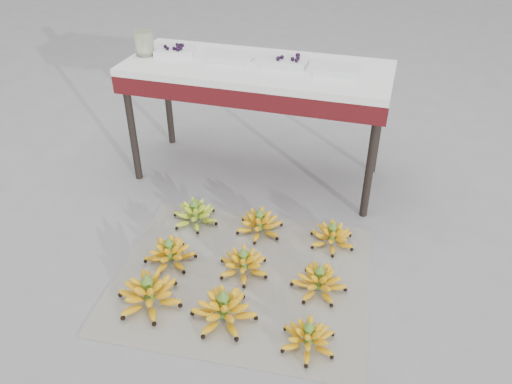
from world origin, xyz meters
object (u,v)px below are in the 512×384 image
(bunch_back_right, at_px, (332,236))
(tray_right, at_px, (286,62))
(bunch_mid_center, at_px, (243,264))
(bunch_front_left, at_px, (149,294))
(bunch_mid_right, at_px, (319,281))
(bunch_back_center, at_px, (260,224))
(bunch_mid_left, at_px, (170,253))
(bunch_front_right, at_px, (308,337))
(tray_far_right, at_px, (337,70))
(tray_left, at_px, (231,58))
(bunch_front_center, at_px, (224,309))
(newspaper_mat, at_px, (243,276))
(tray_far_left, at_px, (175,51))
(bunch_back_left, at_px, (195,214))
(glass_jar, at_px, (144,43))
(vendor_table, at_px, (257,79))

(bunch_back_right, xyz_separation_m, tray_right, (-0.43, 0.62, 0.71))
(bunch_mid_center, xyz_separation_m, tray_right, (-0.04, 0.96, 0.71))
(bunch_front_left, bearing_deg, tray_right, 94.13)
(bunch_mid_right, relative_size, bunch_back_center, 1.00)
(bunch_mid_left, height_order, bunch_mid_center, bunch_mid_left)
(bunch_front_right, xyz_separation_m, tray_far_right, (-0.14, 1.29, 0.71))
(bunch_mid_right, distance_m, tray_left, 1.42)
(bunch_mid_center, height_order, bunch_mid_right, bunch_mid_right)
(bunch_mid_right, bearing_deg, bunch_front_center, -134.46)
(tray_left, height_order, tray_far_right, tray_far_right)
(bunch_back_right, bearing_deg, bunch_front_center, -144.51)
(newspaper_mat, bearing_deg, tray_far_left, 126.56)
(bunch_mid_center, xyz_separation_m, bunch_back_right, (0.39, 0.34, -0.00))
(bunch_mid_left, height_order, tray_far_right, tray_far_right)
(bunch_mid_center, height_order, tray_far_right, tray_far_right)
(tray_left, bearing_deg, tray_right, 2.32)
(tray_right, bearing_deg, bunch_front_right, -71.51)
(bunch_mid_left, relative_size, bunch_back_right, 0.96)
(bunch_front_right, distance_m, bunch_mid_right, 0.34)
(bunch_mid_right, bearing_deg, tray_left, 134.44)
(bunch_back_center, height_order, bunch_back_right, bunch_back_center)
(newspaper_mat, bearing_deg, tray_left, 110.90)
(bunch_mid_center, relative_size, bunch_back_left, 1.05)
(bunch_mid_right, bearing_deg, bunch_mid_center, -176.42)
(glass_jar, bearing_deg, tray_far_left, 20.64)
(bunch_front_center, height_order, glass_jar, glass_jar)
(newspaper_mat, bearing_deg, bunch_front_left, -140.22)
(tray_right, bearing_deg, bunch_back_right, -55.36)
(bunch_front_left, distance_m, bunch_back_center, 0.75)
(bunch_front_center, height_order, tray_right, tray_right)
(bunch_mid_center, relative_size, bunch_back_center, 1.15)
(bunch_mid_center, xyz_separation_m, tray_far_left, (-0.73, 0.96, 0.71))
(bunch_front_left, distance_m, vendor_table, 1.40)
(bunch_mid_left, distance_m, bunch_back_left, 0.35)
(bunch_back_right, height_order, vendor_table, vendor_table)
(tray_right, distance_m, glass_jar, 0.87)
(bunch_front_right, height_order, tray_far_right, tray_far_right)
(bunch_back_right, height_order, tray_left, tray_left)
(bunch_front_center, bearing_deg, tray_far_left, 130.44)
(bunch_mid_center, bearing_deg, tray_right, 70.80)
(tray_far_right, bearing_deg, glass_jar, -178.85)
(vendor_table, bearing_deg, tray_far_right, -0.50)
(bunch_mid_right, height_order, glass_jar, glass_jar)
(bunch_mid_right, distance_m, vendor_table, 1.27)
(bunch_back_right, relative_size, glass_jar, 2.28)
(bunch_mid_right, distance_m, tray_far_left, 1.65)
(bunch_front_left, xyz_separation_m, glass_jar, (-0.55, 1.23, 0.75))
(tray_right, xyz_separation_m, glass_jar, (-0.86, -0.06, 0.05))
(bunch_mid_right, bearing_deg, newspaper_mat, -171.63)
(bunch_front_left, height_order, bunch_back_right, bunch_front_left)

